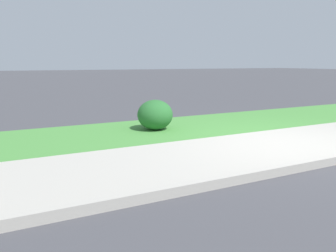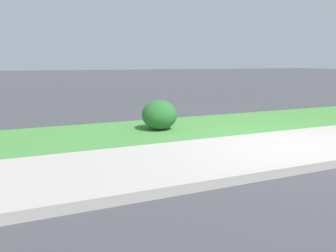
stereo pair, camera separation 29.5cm
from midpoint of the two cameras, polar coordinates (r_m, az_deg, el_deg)
ground_plane at (r=6.13m, az=18.87°, el=-3.01°), size 120.00×120.00×0.00m
sidewalk_pavement at (r=6.13m, az=18.87°, el=-2.96°), size 18.00×2.07×0.01m
grass_verge at (r=7.83m, az=7.23°, el=0.48°), size 18.00×2.41×0.01m
shrub_bush_far_verge at (r=7.01m, az=-3.47°, el=1.95°), size 0.76×0.76×0.64m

